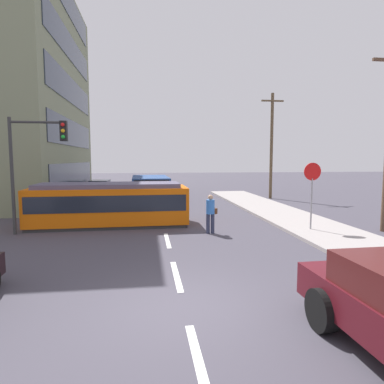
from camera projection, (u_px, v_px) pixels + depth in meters
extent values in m
plane|color=#44404B|center=(163.00, 222.00, 17.03)|extent=(120.00, 120.00, 0.00)
cube|color=#A29A97|center=(330.00, 234.00, 13.99)|extent=(3.20, 36.00, 0.14)
cube|color=silver|center=(199.00, 364.00, 5.20)|extent=(0.16, 2.40, 0.01)
cube|color=silver|center=(176.00, 275.00, 9.14)|extent=(0.16, 2.40, 0.01)
cube|color=silver|center=(167.00, 240.00, 13.09)|extent=(0.16, 2.40, 0.01)
cube|color=silver|center=(159.00, 207.00, 22.36)|extent=(0.16, 2.40, 0.01)
cube|color=silver|center=(156.00, 197.00, 28.27)|extent=(0.16, 2.40, 0.01)
cube|color=#2D3847|center=(75.00, 175.00, 26.09)|extent=(0.06, 13.90, 1.92)
cube|color=#2D3847|center=(73.00, 134.00, 25.77)|extent=(0.06, 13.90, 1.92)
cube|color=#2D3847|center=(72.00, 91.00, 25.46)|extent=(0.06, 13.90, 1.92)
cube|color=#2D3847|center=(70.00, 48.00, 25.14)|extent=(0.06, 13.90, 1.92)
cube|color=#2D3847|center=(69.00, 3.00, 24.83)|extent=(0.06, 13.90, 1.92)
cube|color=#E15D09|center=(110.00, 205.00, 16.00)|extent=(7.37, 2.63, 1.68)
cube|color=#2D2D2D|center=(110.00, 224.00, 16.09)|extent=(7.22, 2.50, 0.15)
cube|color=#534D65|center=(109.00, 185.00, 15.91)|extent=(6.63, 2.24, 0.20)
cube|color=#1E232D|center=(110.00, 201.00, 15.98)|extent=(7.08, 2.67, 0.74)
cube|color=navy|center=(150.00, 188.00, 24.09)|extent=(2.64, 5.38, 1.62)
cube|color=black|center=(152.00, 187.00, 21.50)|extent=(2.25, 0.18, 0.97)
cube|color=black|center=(150.00, 184.00, 24.06)|extent=(2.66, 4.58, 0.65)
cylinder|color=black|center=(151.00, 200.00, 22.48)|extent=(2.57, 0.97, 0.90)
cylinder|color=black|center=(150.00, 194.00, 25.83)|extent=(2.57, 0.97, 0.90)
cylinder|color=#2D314A|center=(208.00, 224.00, 14.27)|extent=(0.16, 0.16, 0.85)
cylinder|color=#2D314A|center=(213.00, 224.00, 14.30)|extent=(0.16, 0.16, 0.85)
cylinder|color=#3372C7|center=(210.00, 207.00, 14.21)|extent=(0.36, 0.36, 0.60)
sphere|color=tan|center=(210.00, 197.00, 14.17)|extent=(0.22, 0.22, 0.22)
cube|color=#4E2915|center=(215.00, 211.00, 14.31)|extent=(0.22, 0.21, 0.24)
cylinder|color=black|center=(322.00, 310.00, 6.17)|extent=(0.30, 0.81, 0.80)
cube|color=beige|center=(76.00, 204.00, 19.67)|extent=(1.94, 4.61, 0.55)
cube|color=black|center=(75.00, 197.00, 19.48)|extent=(1.74, 2.55, 0.40)
cylinder|color=black|center=(65.00, 205.00, 20.89)|extent=(0.24, 0.65, 0.64)
cylinder|color=black|center=(95.00, 204.00, 21.18)|extent=(0.24, 0.65, 0.64)
cylinder|color=black|center=(54.00, 212.00, 18.20)|extent=(0.24, 0.65, 0.64)
cylinder|color=black|center=(89.00, 211.00, 18.49)|extent=(0.24, 0.65, 0.64)
cube|color=black|center=(91.00, 194.00, 25.28)|extent=(1.95, 4.46, 0.55)
cube|color=black|center=(90.00, 188.00, 25.08)|extent=(1.76, 2.47, 0.40)
cylinder|color=black|center=(81.00, 195.00, 26.46)|extent=(0.23, 0.64, 0.64)
cylinder|color=black|center=(105.00, 195.00, 26.74)|extent=(0.23, 0.64, 0.64)
cylinder|color=black|center=(75.00, 199.00, 23.85)|extent=(0.23, 0.64, 0.64)
cylinder|color=black|center=(102.00, 199.00, 24.14)|extent=(0.23, 0.64, 0.64)
cube|color=black|center=(100.00, 187.00, 31.81)|extent=(1.98, 4.58, 0.55)
cube|color=black|center=(100.00, 182.00, 31.62)|extent=(1.77, 2.54, 0.40)
cylinder|color=black|center=(93.00, 188.00, 33.08)|extent=(0.24, 0.65, 0.64)
cylinder|color=black|center=(112.00, 188.00, 33.27)|extent=(0.24, 0.65, 0.64)
cylinder|color=black|center=(87.00, 191.00, 30.39)|extent=(0.24, 0.65, 0.64)
cylinder|color=black|center=(108.00, 190.00, 30.58)|extent=(0.24, 0.65, 0.64)
cylinder|color=gray|center=(311.00, 204.00, 14.48)|extent=(0.07, 0.07, 2.20)
cylinder|color=red|center=(313.00, 172.00, 14.34)|extent=(0.76, 0.04, 0.76)
cylinder|color=#333333|center=(12.00, 177.00, 13.93)|extent=(0.14, 0.14, 4.90)
cylinder|color=#333333|center=(37.00, 122.00, 13.85)|extent=(2.13, 0.10, 0.10)
cube|color=black|center=(64.00, 131.00, 14.03)|extent=(0.28, 0.24, 0.84)
sphere|color=red|center=(63.00, 125.00, 13.88)|extent=(0.16, 0.16, 0.16)
sphere|color=gold|center=(63.00, 131.00, 13.90)|extent=(0.16, 0.16, 0.16)
sphere|color=green|center=(63.00, 137.00, 13.93)|extent=(0.16, 0.16, 0.16)
cylinder|color=brown|center=(271.00, 146.00, 26.65)|extent=(0.24, 0.24, 8.33)
cube|color=brown|center=(272.00, 101.00, 26.30)|extent=(1.80, 0.12, 0.12)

